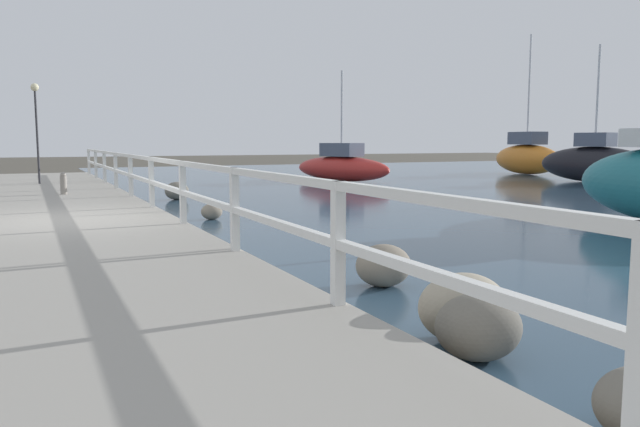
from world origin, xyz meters
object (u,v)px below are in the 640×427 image
Objects in this scene: sailboat_black at (594,162)px; sailboat_red at (342,166)px; mooring_bollard at (63,183)px; sailboat_orange at (527,157)px; dock_lamp at (36,111)px.

sailboat_red is at bearing 138.22° from sailboat_black.
mooring_bollard is 0.08× the size of sailboat_orange.
mooring_bollard is 12.58m from sailboat_red.
mooring_bollard is 0.11× the size of sailboat_red.
mooring_bollard is at bearing -156.79° from sailboat_orange.
sailboat_black is at bearing -101.43° from sailboat_orange.
dock_lamp is 11.94m from sailboat_red.
mooring_bollard is 23.33m from sailboat_orange.
sailboat_red is at bearing 4.28° from dock_lamp.
sailboat_orange is at bearing 58.61° from sailboat_black.
sailboat_red is at bearing 26.85° from mooring_bollard.
sailboat_orange is 6.25m from sailboat_black.
sailboat_orange reaches higher than sailboat_red.
dock_lamp is at bearing 95.98° from mooring_bollard.
sailboat_orange reaches higher than dock_lamp.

